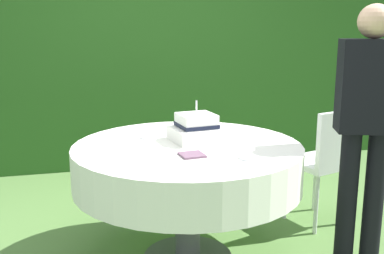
% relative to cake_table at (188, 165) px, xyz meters
% --- Properties ---
extents(foliage_hedge, '(5.95, 0.69, 2.62)m').
position_rel_cake_table_xyz_m(foliage_hedge, '(0.00, 2.38, 0.68)').
color(foliage_hedge, '#28561E').
rests_on(foliage_hedge, ground_plane).
extents(cake_table, '(1.41, 1.41, 0.76)m').
position_rel_cake_table_xyz_m(cake_table, '(0.00, 0.00, 0.00)').
color(cake_table, '#4C4C51').
rests_on(cake_table, ground_plane).
extents(wedding_cake, '(0.34, 0.34, 0.26)m').
position_rel_cake_table_xyz_m(wedding_cake, '(0.08, 0.09, 0.21)').
color(wedding_cake, white).
rests_on(wedding_cake, cake_table).
extents(serving_plate_near, '(0.10, 0.10, 0.01)m').
position_rel_cake_table_xyz_m(serving_plate_near, '(-0.21, 0.22, 0.14)').
color(serving_plate_near, white).
rests_on(serving_plate_near, cake_table).
extents(serving_plate_far, '(0.11, 0.11, 0.01)m').
position_rel_cake_table_xyz_m(serving_plate_far, '(0.25, -0.38, 0.14)').
color(serving_plate_far, white).
rests_on(serving_plate_far, cake_table).
extents(napkin_stack, '(0.14, 0.14, 0.01)m').
position_rel_cake_table_xyz_m(napkin_stack, '(-0.03, -0.25, 0.14)').
color(napkin_stack, '#6B4C60').
rests_on(napkin_stack, cake_table).
extents(garden_chair, '(0.50, 0.50, 0.89)m').
position_rel_cake_table_xyz_m(garden_chair, '(1.11, 0.25, -0.09)').
color(garden_chair, white).
rests_on(garden_chair, ground_plane).
extents(standing_person, '(0.41, 0.31, 1.60)m').
position_rel_cake_table_xyz_m(standing_person, '(1.04, -0.29, 0.30)').
color(standing_person, black).
rests_on(standing_person, ground_plane).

